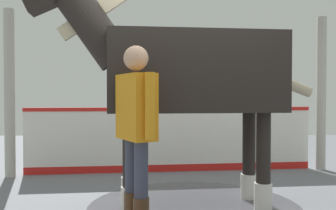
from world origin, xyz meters
TOP-DOWN VIEW (x-y plane):
  - wet_patch at (-0.19, 0.03)m, footprint 2.45×2.45m
  - barrier_wall at (-2.21, -0.17)m, footprint 0.55×4.81m
  - roof_post_near at (-1.80, -2.71)m, footprint 0.16×0.16m
  - roof_post_far at (-2.31, 2.41)m, footprint 0.16×0.16m
  - horse at (-0.18, -0.10)m, footprint 1.07×3.38m
  - handler at (0.59, -0.58)m, footprint 0.63×0.43m

SIDE VIEW (x-z plane):
  - wet_patch at x=-0.19m, z-range 0.00..0.00m
  - barrier_wall at x=-2.21m, z-range -0.04..1.04m
  - handler at x=0.59m, z-range 0.14..1.89m
  - roof_post_near at x=-1.80m, z-range 0.00..2.63m
  - roof_post_far at x=-2.31m, z-range 0.00..2.63m
  - horse at x=-0.18m, z-range 0.15..2.87m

